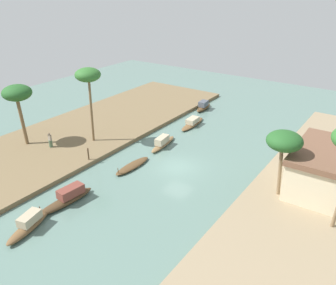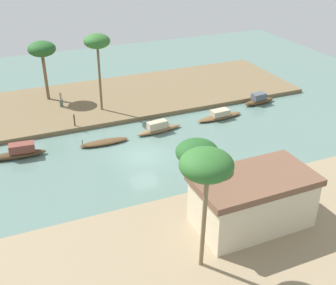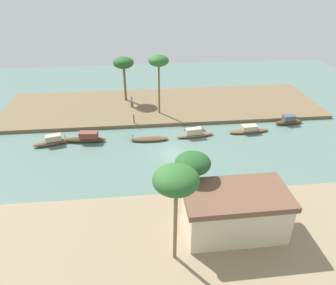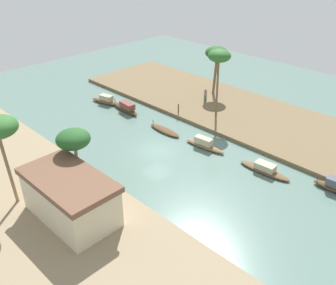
{
  "view_description": "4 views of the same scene",
  "coord_description": "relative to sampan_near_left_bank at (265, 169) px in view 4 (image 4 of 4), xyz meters",
  "views": [
    {
      "loc": [
        24.42,
        15.67,
        16.06
      ],
      "look_at": [
        -2.67,
        -3.0,
        0.79
      ],
      "focal_mm": 37.35,
      "sensor_mm": 36.0,
      "label": 1
    },
    {
      "loc": [
        10.97,
        30.91,
        18.41
      ],
      "look_at": [
        -2.65,
        -0.85,
        0.4
      ],
      "focal_mm": 46.86,
      "sensor_mm": 36.0,
      "label": 2
    },
    {
      "loc": [
        3.68,
        29.12,
        18.37
      ],
      "look_at": [
        0.51,
        -1.28,
        0.89
      ],
      "focal_mm": 33.92,
      "sensor_mm": 36.0,
      "label": 3
    },
    {
      "loc": [
        -24.1,
        22.52,
        19.28
      ],
      "look_at": [
        -0.28,
        -1.31,
        0.59
      ],
      "focal_mm": 40.21,
      "sensor_mm": 36.0,
      "label": 4
    }
  ],
  "objects": [
    {
      "name": "sampan_near_left_bank",
      "position": [
        0.0,
        0.0,
        0.0
      ],
      "size": [
        5.1,
        1.41,
        0.95
      ],
      "rotation": [
        0.0,
        0.0,
        0.06
      ],
      "color": "brown",
      "rests_on": "river_water"
    },
    {
      "name": "sampan_midstream",
      "position": [
        23.48,
        0.61,
        0.11
      ],
      "size": [
        4.22,
        1.9,
        1.18
      ],
      "rotation": [
        0.0,
        0.0,
        0.24
      ],
      "color": "brown",
      "rests_on": "river_water"
    },
    {
      "name": "riverside_building",
      "position": [
        6.74,
        16.12,
        1.88
      ],
      "size": [
        7.76,
        4.38,
        3.56
      ],
      "rotation": [
        0.0,
        0.0,
        0.01
      ],
      "color": "beige",
      "rests_on": "riverbank_right"
    },
    {
      "name": "sampan_open_hull",
      "position": [
        12.31,
        0.79,
        -0.16
      ],
      "size": [
        4.45,
        1.2,
        0.81
      ],
      "rotation": [
        0.0,
        0.0,
        -0.02
      ],
      "color": "brown",
      "rests_on": "river_water"
    },
    {
      "name": "person_on_near_bank",
      "position": [
        14.29,
        -8.49,
        0.72
      ],
      "size": [
        0.39,
        0.39,
        1.59
      ],
      "rotation": [
        0.0,
        0.0,
        1.48
      ],
      "color": "#4C664C",
      "rests_on": "riverbank_left"
    },
    {
      "name": "sampan_upstream_small",
      "position": [
        19.71,
        0.3,
        0.14
      ],
      "size": [
        5.07,
        1.47,
        1.27
      ],
      "rotation": [
        0.0,
        0.0,
        -0.09
      ],
      "color": "#47331E",
      "rests_on": "river_water"
    },
    {
      "name": "palm_tree_right_short",
      "position": [
        9.57,
        13.67,
        4.67
      ],
      "size": [
        2.76,
        2.76,
        5.43
      ],
      "color": "#7F6647",
      "rests_on": "riverbank_right"
    },
    {
      "name": "riverbank_right",
      "position": [
        9.85,
        17.68,
        -0.14
      ],
      "size": [
        44.52,
        12.69,
        0.42
      ],
      "primitive_type": "cube",
      "color": "#937F60",
      "rests_on": "ground"
    },
    {
      "name": "mooring_post",
      "position": [
        14.05,
        -3.22,
        0.67
      ],
      "size": [
        0.14,
        0.14,
        1.2
      ],
      "primitive_type": "cylinder",
      "color": "#4C3823",
      "rests_on": "riverbank_left"
    },
    {
      "name": "sampan_with_tall_canopy",
      "position": [
        6.88,
        0.43,
        0.08
      ],
      "size": [
        4.69,
        1.37,
        1.14
      ],
      "rotation": [
        0.0,
        0.0,
        0.11
      ],
      "color": "brown",
      "rests_on": "river_water"
    },
    {
      "name": "river_water",
      "position": [
        9.85,
        4.33,
        -0.35
      ],
      "size": [
        71.23,
        71.23,
        0.0
      ],
      "primitive_type": "plane",
      "color": "slate",
      "rests_on": "ground"
    },
    {
      "name": "palm_tree_left_near",
      "position": [
        10.59,
        -6.0,
        7.08
      ],
      "size": [
        2.58,
        2.58,
        7.88
      ],
      "color": "brown",
      "rests_on": "riverbank_left"
    },
    {
      "name": "sampan_with_red_awning",
      "position": [
        -5.87,
        -1.77,
        0.11
      ],
      "size": [
        3.87,
        1.34,
        1.22
      ],
      "rotation": [
        0.0,
        0.0,
        0.09
      ],
      "color": "brown",
      "rests_on": "river_water"
    },
    {
      "name": "riverbank_left",
      "position": [
        9.85,
        -9.02,
        -0.14
      ],
      "size": [
        44.52,
        12.69,
        0.42
      ],
      "primitive_type": "cube",
      "color": "brown",
      "rests_on": "ground"
    },
    {
      "name": "palm_tree_left_far",
      "position": [
        15.18,
        -11.42,
        5.48
      ],
      "size": [
        2.92,
        2.92,
        6.34
      ],
      "color": "brown",
      "rests_on": "riverbank_left"
    }
  ]
}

